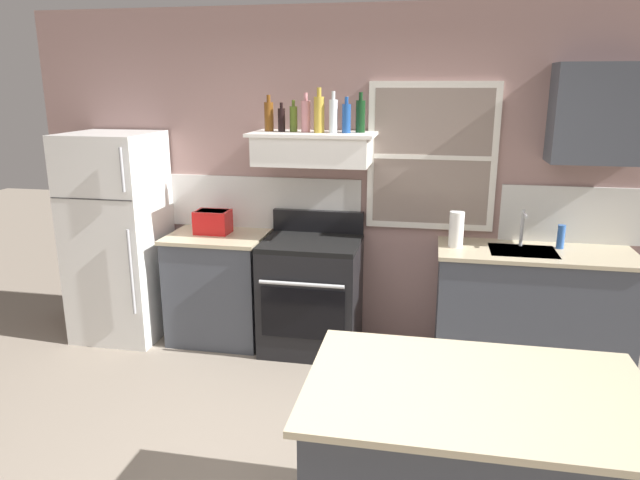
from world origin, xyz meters
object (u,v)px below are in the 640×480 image
Objects in this scene: bottle_balsamic_dark at (282,119)px; paper_towel_roll at (456,229)px; refrigerator at (119,237)px; stove_range at (311,294)px; bottle_amber_wine at (269,116)px; bottle_champagne_gold_foil at (319,114)px; bottle_blue_liqueur at (346,118)px; dish_soap_bottle at (561,237)px; bottle_olive_oil_square at (294,118)px; bottle_rose_pink at (306,116)px; toaster at (213,221)px; bottle_clear_tall at (333,116)px; bottle_dark_green_wine at (360,116)px.

bottle_balsamic_dark is 1.58m from paper_towel_roll.
refrigerator is 1.70m from stove_range.
bottle_champagne_gold_foil is (0.41, -0.06, 0.02)m from bottle_amber_wine.
bottle_blue_liqueur is 0.99× the size of paper_towel_roll.
dish_soap_bottle is at bearing 0.96° from bottle_balsamic_dark.
bottle_olive_oil_square is at bearing 173.41° from bottle_blue_liqueur.
bottle_rose_pink is 1.11× the size of bottle_blue_liqueur.
bottle_olive_oil_square is 0.72× the size of bottle_champagne_gold_foil.
bottle_blue_liqueur is 1.18m from paper_towel_roll.
paper_towel_roll is 0.78m from dish_soap_bottle.
bottle_blue_liqueur is (1.10, -0.00, 0.85)m from toaster.
bottle_balsamic_dark is at bearing 173.90° from bottle_clear_tall.
toaster is at bearing -178.03° from bottle_rose_pink.
dish_soap_bottle is at bearing 2.27° from bottle_champagne_gold_foil.
paper_towel_roll is at bearing -3.85° from bottle_olive_oil_square.
stove_range is 4.04× the size of paper_towel_roll.
bottle_clear_tall is 1.15× the size of bottle_blue_liqueur.
bottle_dark_green_wine is at bearing 3.93° from bottle_balsamic_dark.
bottle_amber_wine is at bearing 175.13° from bottle_blue_liqueur.
stove_range is 4.54× the size of bottle_olive_oil_square.
stove_range is 1.96m from dish_soap_bottle.
bottle_clear_tall reaches higher than bottle_rose_pink.
refrigerator is 2.15m from bottle_blue_liqueur.
bottle_olive_oil_square is 2.21m from dish_soap_bottle.
bottle_amber_wine reaches higher than paper_towel_roll.
dish_soap_bottle is (1.88, 0.14, 0.54)m from stove_range.
refrigerator reaches higher than dish_soap_bottle.
bottle_champagne_gold_foil reaches higher than bottle_olive_oil_square.
dish_soap_bottle is (1.72, 0.08, -0.87)m from bottle_clear_tall.
paper_towel_roll is at bearing -1.12° from toaster.
bottle_dark_green_wine is at bearing 2.24° from bottle_olive_oil_square.
stove_range is 3.69× the size of bottle_rose_pink.
bottle_dark_green_wine is at bearing 179.78° from dish_soap_bottle.
bottle_olive_oil_square is 0.81× the size of bottle_rose_pink.
refrigerator is 1.71m from bottle_balsamic_dark.
bottle_dark_green_wine reaches higher than toaster.
refrigerator is 6.23× the size of bottle_amber_wine.
bottle_blue_liqueur is at bearing -144.76° from bottle_dark_green_wine.
bottle_balsamic_dark is 0.09m from bottle_olive_oil_square.
bottle_rose_pink is at bearing 1.97° from toaster.
bottle_amber_wine is 0.93× the size of bottle_dark_green_wine.
bottle_olive_oil_square is (0.68, 0.05, 0.84)m from toaster.
stove_range is 1.42m from bottle_champagne_gold_foil.
bottle_olive_oil_square is 0.80× the size of bottle_dark_green_wine.
refrigerator reaches higher than toaster.
bottle_balsamic_dark is 0.19m from bottle_rose_pink.
toaster is 1.07× the size of bottle_amber_wine.
bottle_balsamic_dark is 0.92× the size of bottle_olive_oil_square.
bottle_clear_tall is (0.22, -0.05, 0.00)m from bottle_rose_pink.
toaster is 1.39m from bottle_blue_liqueur.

